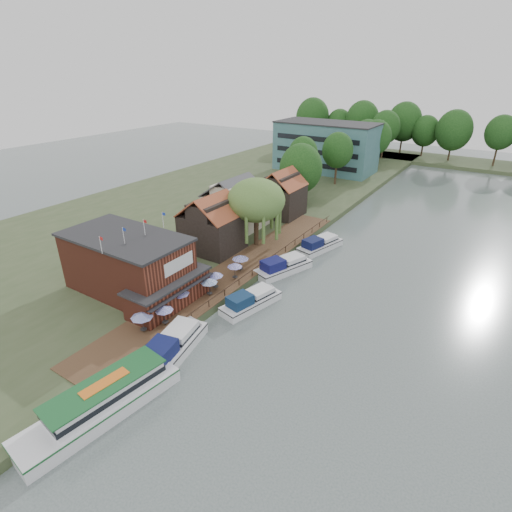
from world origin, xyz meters
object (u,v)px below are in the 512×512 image
Objects in this scene: cottage_a at (212,223)px; umbrella_2 at (180,299)px; cruiser_0 at (172,344)px; umbrella_3 at (209,287)px; cruiser_2 at (283,264)px; willow at (256,213)px; cottage_b at (235,202)px; hotel_block at (326,147)px; umbrella_4 at (215,280)px; cruiser_3 at (320,243)px; umbrella_0 at (143,322)px; cruiser_1 at (251,299)px; swan at (126,409)px; umbrella_6 at (240,263)px; pub at (139,267)px; umbrella_5 at (235,271)px; tour_boat at (100,401)px; cottage_c at (282,193)px; umbrella_1 at (165,315)px.

cottage_a is 3.62× the size of umbrella_2.
umbrella_3 is at bearing 94.88° from cruiser_0.
cruiser_2 is (0.56, 21.43, -0.11)m from cruiser_0.
willow reaches higher than umbrella_2.
willow is (7.50, -5.00, 0.96)m from cottage_b.
hotel_block is 67.17m from umbrella_4.
cottage_b is at bearing -162.50° from cruiser_3.
willow reaches higher than umbrella_4.
umbrella_3 is at bearing -77.23° from hotel_block.
umbrella_0 is (2.55, -25.41, -3.93)m from willow.
cruiser_3 reaches higher than cruiser_1.
umbrella_4 is at bearing 86.11° from umbrella_0.
cruiser_2 reaches higher than swan.
cottage_b is at bearing 146.31° from willow.
cottage_b reaches higher than umbrella_4.
cottage_b is at bearing 127.77° from umbrella_6.
pub is at bearing -151.05° from umbrella_3.
cottage_a is at bearing -131.99° from willow.
umbrella_0 is 1.00× the size of umbrella_5.
umbrella_2 is at bearing -67.95° from cottage_b.
cottage_b is at bearing 99.09° from pub.
willow reaches higher than cruiser_3.
umbrella_6 is at bearing 106.15° from tour_boat.
cottage_c is 3.58× the size of umbrella_6.
umbrella_3 is 7.27m from umbrella_6.
willow reaches higher than tour_boat.
umbrella_3 is at bearing -86.76° from cruiser_2.
umbrella_5 is (0.18, 5.00, 0.00)m from umbrella_3.
cruiser_1 is (11.78, -27.92, -4.12)m from cottage_c.
cruiser_0 is at bearing 100.35° from tour_boat.
cottage_a is 3.62× the size of umbrella_5.
cruiser_1 is at bearing 24.59° from umbrella_3.
cottage_a is at bearing 153.82° from umbrella_6.
cruiser_3 is 38.66m from swan.
cruiser_2 is (11.64, 0.93, -4.04)m from cottage_a.
cottage_a is 16.71m from umbrella_2.
hotel_block is 1.85× the size of tour_boat.
umbrella_4 is at bearing -77.03° from willow.
cottage_a is at bearing 114.68° from swan.
cottage_a is 0.63× the size of tour_boat.
umbrella_2 is 5.57m from umbrella_4.
umbrella_1 is 12.24m from umbrella_5.
cruiser_0 is 1.14× the size of cruiser_1.
cottage_a is at bearing 93.81° from pub.
willow is (4.50, 5.00, 0.96)m from cottage_a.
umbrella_2 is 0.17× the size of tour_boat.
pub is 2.08× the size of cottage_b.
cottage_b is (4.00, -46.00, -1.90)m from hotel_block.
cruiser_0 reaches higher than cruiser_1.
umbrella_6 is at bearing 91.34° from umbrella_4.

